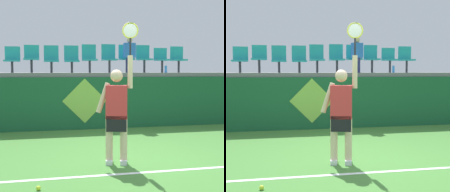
# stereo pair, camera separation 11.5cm
# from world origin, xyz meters

# --- Properties ---
(ground_plane) EXTENTS (40.00, 40.00, 0.00)m
(ground_plane) POSITION_xyz_m (0.00, 0.00, 0.00)
(ground_plane) COLOR #478438
(court_back_wall) EXTENTS (13.79, 0.20, 1.49)m
(court_back_wall) POSITION_xyz_m (0.00, 3.28, 0.74)
(court_back_wall) COLOR #195633
(court_back_wall) RESTS_ON ground_plane
(spectator_platform) EXTENTS (13.79, 2.98, 0.12)m
(spectator_platform) POSITION_xyz_m (0.00, 4.72, 1.55)
(spectator_platform) COLOR slate
(spectator_platform) RESTS_ON court_back_wall
(court_baseline_stripe) EXTENTS (12.41, 0.08, 0.01)m
(court_baseline_stripe) POSITION_xyz_m (0.00, -0.74, 0.00)
(court_baseline_stripe) COLOR white
(court_baseline_stripe) RESTS_ON ground_plane
(tennis_player) EXTENTS (0.74, 0.34, 2.52)m
(tennis_player) POSITION_xyz_m (-0.37, -0.16, 0.95)
(tennis_player) COLOR white
(tennis_player) RESTS_ON ground_plane
(tennis_ball) EXTENTS (0.07, 0.07, 0.07)m
(tennis_ball) POSITION_xyz_m (-1.72, -1.16, 0.03)
(tennis_ball) COLOR #D1E533
(tennis_ball) RESTS_ON ground_plane
(water_bottle) EXTENTS (0.07, 0.07, 0.21)m
(water_bottle) POSITION_xyz_m (1.97, 3.46, 1.72)
(water_bottle) COLOR #338CE5
(water_bottle) RESTS_ON spectator_platform
(stadium_chair_0) EXTENTS (0.44, 0.42, 0.78)m
(stadium_chair_0) POSITION_xyz_m (-2.59, 4.04, 2.03)
(stadium_chair_0) COLOR #38383D
(stadium_chair_0) RESTS_ON spectator_platform
(stadium_chair_1) EXTENTS (0.44, 0.42, 0.83)m
(stadium_chair_1) POSITION_xyz_m (-2.04, 4.04, 2.08)
(stadium_chair_1) COLOR #38383D
(stadium_chair_1) RESTS_ON spectator_platform
(stadium_chair_2) EXTENTS (0.44, 0.42, 0.83)m
(stadium_chair_2) POSITION_xyz_m (-1.46, 4.05, 2.05)
(stadium_chair_2) COLOR #38383D
(stadium_chair_2) RESTS_ON spectator_platform
(stadium_chair_3) EXTENTS (0.44, 0.42, 0.83)m
(stadium_chair_3) POSITION_xyz_m (-0.85, 4.05, 2.05)
(stadium_chair_3) COLOR #38383D
(stadium_chair_3) RESTS_ON spectator_platform
(stadium_chair_4) EXTENTS (0.44, 0.42, 0.88)m
(stadium_chair_4) POSITION_xyz_m (-0.31, 4.05, 2.09)
(stadium_chair_4) COLOR #38383D
(stadium_chair_4) RESTS_ON spectator_platform
(stadium_chair_5) EXTENTS (0.44, 0.42, 0.89)m
(stadium_chair_5) POSITION_xyz_m (0.31, 4.05, 2.10)
(stadium_chair_5) COLOR #38383D
(stadium_chair_5) RESTS_ON spectator_platform
(stadium_chair_6) EXTENTS (0.44, 0.42, 0.88)m
(stadium_chair_6) POSITION_xyz_m (0.86, 4.05, 2.11)
(stadium_chair_6) COLOR #38383D
(stadium_chair_6) RESTS_ON spectator_platform
(stadium_chair_7) EXTENTS (0.44, 0.42, 0.88)m
(stadium_chair_7) POSITION_xyz_m (1.44, 4.05, 2.10)
(stadium_chair_7) COLOR #38383D
(stadium_chair_7) RESTS_ON spectator_platform
(stadium_chair_8) EXTENTS (0.44, 0.42, 0.80)m
(stadium_chair_8) POSITION_xyz_m (2.04, 4.04, 2.07)
(stadium_chair_8) COLOR #38383D
(stadium_chair_8) RESTS_ON spectator_platform
(stadium_chair_9) EXTENTS (0.44, 0.42, 0.86)m
(stadium_chair_9) POSITION_xyz_m (2.61, 4.05, 2.09)
(stadium_chair_9) COLOR #38383D
(stadium_chair_9) RESTS_ON spectator_platform
(spectator_0) EXTENTS (0.34, 0.20, 1.07)m
(spectator_0) POSITION_xyz_m (0.86, 3.63, 2.16)
(spectator_0) COLOR navy
(spectator_0) RESTS_ON spectator_platform
(wall_signage_mount) EXTENTS (1.27, 0.01, 1.46)m
(wall_signage_mount) POSITION_xyz_m (-0.56, 3.18, 0.00)
(wall_signage_mount) COLOR #195633
(wall_signage_mount) RESTS_ON ground_plane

